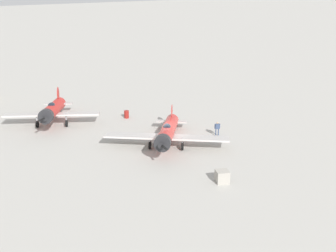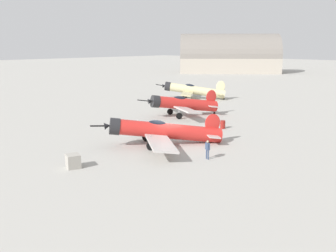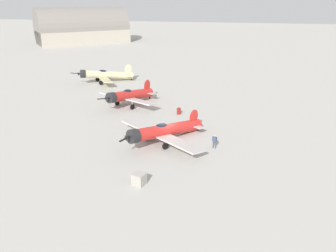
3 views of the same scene
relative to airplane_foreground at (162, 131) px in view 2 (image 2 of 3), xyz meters
name	(u,v)px [view 2 (image 2 of 3)]	position (x,y,z in m)	size (l,w,h in m)	color
ground_plane	(168,145)	(0.32, 0.45, -1.35)	(400.00, 400.00, 0.00)	#A8A59E
airplane_foreground	(162,131)	(0.00, 0.00, 0.00)	(11.30, 10.96, 2.94)	red
airplane_mid_apron	(182,104)	(-8.34, 11.96, 0.29)	(10.45, 10.15, 3.38)	red
airplane_far_line	(193,90)	(-17.76, 25.01, 0.18)	(10.73, 9.85, 3.28)	beige
ground_crew_mechanic	(208,148)	(5.81, -0.52, -0.39)	(0.58, 0.36, 1.58)	#384766
equipment_crate	(73,161)	(-0.13, -9.49, -0.82)	(1.32, 1.27, 1.05)	#9E998E
fuel_drum	(223,125)	(-0.15, 9.71, -0.89)	(0.60, 0.60, 0.91)	maroon
distant_hangar	(228,60)	(-49.96, 80.51, 2.81)	(34.13, 32.75, 15.69)	#ADA393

